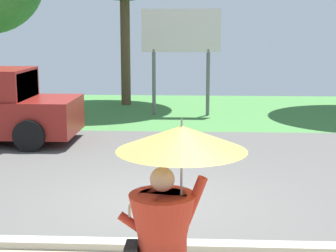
% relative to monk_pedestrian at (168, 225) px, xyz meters
% --- Properties ---
extents(ground_plane, '(40.00, 22.00, 0.20)m').
position_rel_monk_pedestrian_xyz_m(ground_plane, '(-0.46, 7.06, -1.21)').
color(ground_plane, '#565451').
extents(monk_pedestrian, '(1.15, 1.15, 2.13)m').
position_rel_monk_pedestrian_xyz_m(monk_pedestrian, '(0.00, 0.00, 0.00)').
color(monk_pedestrian, '#B22D1E').
rests_on(monk_pedestrian, ground_plane).
extents(roadside_billboard, '(2.60, 0.12, 3.50)m').
position_rel_monk_pedestrian_xyz_m(roadside_billboard, '(-0.22, 12.98, 1.39)').
color(roadside_billboard, slate).
rests_on(roadside_billboard, ground_plane).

